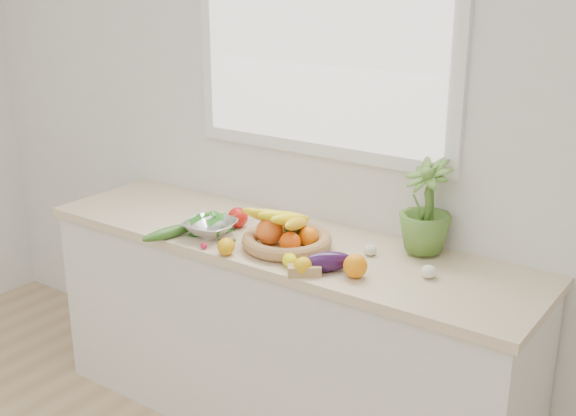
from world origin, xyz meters
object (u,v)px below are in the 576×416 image
Objects in this scene: apple at (238,217)px; eggplant at (327,262)px; fruit_basket at (286,236)px; potted_herb at (426,205)px; colander_with_spinach at (210,224)px; cucumber at (169,232)px.

apple reaches higher than eggplant.
fruit_basket is at bearing 158.35° from eggplant.
eggplant is (0.58, -0.18, -0.01)m from apple.
eggplant is at bearing -120.24° from potted_herb.
eggplant is 0.79× the size of colander_with_spinach.
potted_herb reaches higher than eggplant.
fruit_basket reaches higher than apple.
potted_herb reaches higher than apple.
apple is at bearing 60.90° from cucumber.
fruit_basket reaches higher than eggplant.
fruit_basket is 0.35m from colander_with_spinach.
colander_with_spinach is at bearing -156.80° from potted_herb.
eggplant is 0.52× the size of potted_herb.
fruit_basket is at bearing -150.97° from potted_herb.
apple is 0.18× the size of fruit_basket.
potted_herb is 0.90m from colander_with_spinach.
potted_herb is (0.80, 0.19, 0.16)m from apple.
cucumber is (-0.15, -0.27, -0.02)m from apple.
fruit_basket reaches higher than colander_with_spinach.
colander_with_spinach reaches higher than cucumber.
cucumber is at bearing -172.95° from eggplant.
cucumber is 0.55× the size of fruit_basket.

